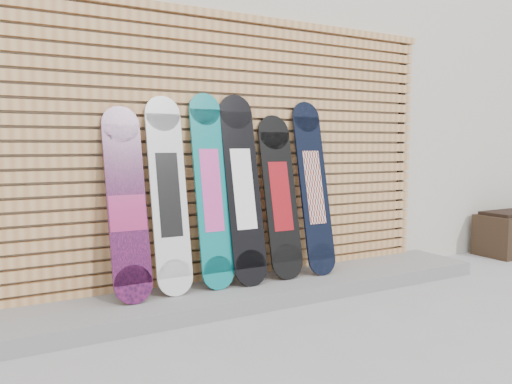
# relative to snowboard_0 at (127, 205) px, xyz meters

# --- Properties ---
(ground) EXTENTS (80.00, 80.00, 0.00)m
(ground) POSITION_rel_snowboard_0_xyz_m (0.98, -0.77, -0.80)
(ground) COLOR gray
(ground) RESTS_ON ground
(building) EXTENTS (12.00, 5.00, 3.60)m
(building) POSITION_rel_snowboard_0_xyz_m (1.48, 2.73, 1.00)
(building) COLOR beige
(building) RESTS_ON ground
(concrete_step) EXTENTS (4.60, 0.70, 0.12)m
(concrete_step) POSITION_rel_snowboard_0_xyz_m (0.83, -0.09, -0.74)
(concrete_step) COLOR slate
(concrete_step) RESTS_ON ground
(slat_wall) EXTENTS (4.26, 0.08, 2.29)m
(slat_wall) POSITION_rel_snowboard_0_xyz_m (0.83, 0.20, 0.40)
(slat_wall) COLOR tan
(slat_wall) RESTS_ON ground
(snowboard_0) EXTENTS (0.27, 0.34, 1.39)m
(snowboard_0) POSITION_rel_snowboard_0_xyz_m (0.00, 0.00, 0.00)
(snowboard_0) COLOR black
(snowboard_0) RESTS_ON concrete_step
(snowboard_1) EXTENTS (0.27, 0.30, 1.48)m
(snowboard_1) POSITION_rel_snowboard_0_xyz_m (0.32, 0.02, 0.05)
(snowboard_1) COLOR silver
(snowboard_1) RESTS_ON concrete_step
(snowboard_2) EXTENTS (0.26, 0.31, 1.52)m
(snowboard_2) POSITION_rel_snowboard_0_xyz_m (0.66, 0.02, 0.07)
(snowboard_2) COLOR #0C7477
(snowboard_2) RESTS_ON concrete_step
(snowboard_3) EXTENTS (0.29, 0.34, 1.52)m
(snowboard_3) POSITION_rel_snowboard_0_xyz_m (0.93, 0.00, 0.07)
(snowboard_3) COLOR black
(snowboard_3) RESTS_ON concrete_step
(snowboard_4) EXTENTS (0.30, 0.32, 1.36)m
(snowboard_4) POSITION_rel_snowboard_0_xyz_m (1.29, 0.02, -0.00)
(snowboard_4) COLOR black
(snowboard_4) RESTS_ON concrete_step
(snowboard_5) EXTENTS (0.27, 0.34, 1.49)m
(snowboard_5) POSITION_rel_snowboard_0_xyz_m (1.62, 0.00, 0.06)
(snowboard_5) COLOR black
(snowboard_5) RESTS_ON concrete_step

